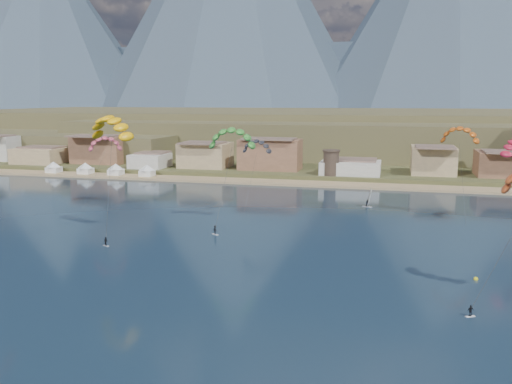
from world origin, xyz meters
TOP-DOWN VIEW (x-y plane):
  - ground at (0.00, 0.00)m, footprint 2400.00×2400.00m
  - beach at (0.00, 106.00)m, footprint 2200.00×12.00m
  - land at (0.00, 560.00)m, footprint 2200.00×900.00m
  - foothills at (22.39, 232.47)m, footprint 940.00×210.00m
  - mountain_ridge at (-14.60, 823.65)m, footprint 2060.00×480.00m
  - town at (-40.00, 122.00)m, footprint 400.00×24.00m
  - watchtower at (5.00, 114.00)m, footprint 5.82×5.82m
  - beach_tents at (-76.25, 106.00)m, footprint 43.40×6.40m
  - kitesurfer_yellow at (-29.58, 31.54)m, footprint 11.96×13.42m
  - kitesurfer_green at (-8.91, 45.84)m, footprint 11.00×12.98m
  - distant_kite_pink at (-45.83, 57.26)m, footprint 9.14×7.59m
  - distant_kite_dark at (-8.43, 66.03)m, footprint 8.12×5.87m
  - distant_kite_orange at (39.45, 64.40)m, footprint 9.49×6.96m
  - windsurfer at (19.23, 73.00)m, footprint 2.80×2.92m
  - buoy at (38.19, 19.49)m, footprint 0.68×0.68m

SIDE VIEW (x-z plane):
  - ground at x=0.00m, z-range 0.00..0.00m
  - land at x=0.00m, z-range -2.00..2.00m
  - buoy at x=38.19m, z-range -0.22..0.46m
  - beach at x=0.00m, z-range -0.20..0.70m
  - windsurfer at x=19.23m, z-range -0.83..3.72m
  - beach_tents at x=-76.25m, z-range 1.21..6.21m
  - watchtower at x=5.00m, z-range 2.07..10.67m
  - town at x=-40.00m, z-range 2.00..14.00m
  - foothills at x=22.39m, z-range 0.08..18.08m
  - distant_kite_dark at x=-8.43m, z-range 6.75..25.58m
  - distant_kite_pink at x=-45.83m, z-range 7.01..26.67m
  - kitesurfer_green at x=-8.91m, z-range 8.35..30.90m
  - distant_kite_orange at x=39.45m, z-range 8.65..31.34m
  - kitesurfer_yellow at x=-29.58m, z-range 9.83..35.12m
  - mountain_ridge at x=-14.60m, z-range -49.69..350.31m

